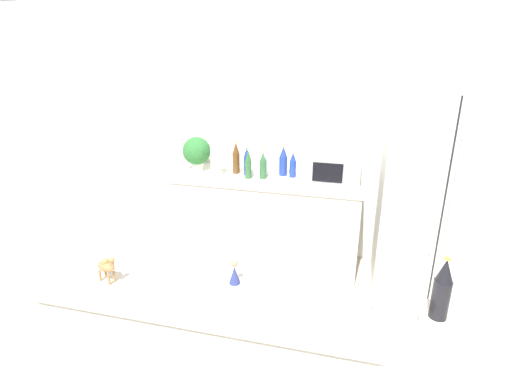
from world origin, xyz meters
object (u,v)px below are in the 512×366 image
Objects in this scene: refrigerator at (436,193)px; wise_man_figurine_blue at (235,273)px; back_bottle_2 at (248,165)px; back_bottle_5 at (236,158)px; back_bottle_0 at (247,161)px; back_bottle_6 at (264,162)px; wine_bottle at (442,289)px; potted_plant at (197,152)px; camel_figurine at (106,266)px; back_bottle_4 at (263,166)px; paper_towel_roll at (216,163)px; back_bottle_3 at (293,165)px; fruit_bowl at (395,309)px; microwave at (334,167)px; back_bottle_1 at (283,161)px.

wise_man_figurine_blue is at bearing -124.24° from refrigerator.
back_bottle_2 is 0.88× the size of back_bottle_5.
back_bottle_6 is (0.16, 0.03, -0.00)m from back_bottle_0.
wine_bottle reaches higher than back_bottle_5.
refrigerator is 2.26m from potted_plant.
wine_bottle reaches higher than camel_figurine.
back_bottle_4 is 0.82× the size of back_bottle_5.
back_bottle_3 reaches higher than paper_towel_roll.
refrigerator is 6.83× the size of back_bottle_4.
back_bottle_0 reaches higher than back_bottle_2.
potted_plant is at bearing 117.27° from wise_man_figurine_blue.
back_bottle_0 is 1.87× the size of camel_figurine.
back_bottle_2 is at bearing 103.23° from wise_man_figurine_blue.
back_bottle_2 is 2.22m from fruit_bowl.
back_bottle_0 is at bearing 122.18° from fruit_bowl.
back_bottle_4 is at bearing -7.53° from potted_plant.
back_bottle_5 is (-0.95, 0.02, 0.01)m from microwave.
wine_bottle reaches higher than back_bottle_2.
back_bottle_2 reaches higher than back_bottle_3.
potted_plant reaches higher than wise_man_figurine_blue.
back_bottle_2 is at bearing -178.84° from refrigerator.
wine_bottle reaches higher than back_bottle_4.
back_bottle_4 is at bearing -156.68° from back_bottle_3.
wise_man_figurine_blue is at bearing -81.07° from back_bottle_4.
potted_plant is at bearing 177.80° from refrigerator.
back_bottle_0 is 0.44m from back_bottle_3.
paper_towel_roll is 0.82× the size of wine_bottle.
back_bottle_3 is at bearing 23.32° from back_bottle_4.
wise_man_figurine_blue is (0.75, -1.83, 0.00)m from paper_towel_roll.
back_bottle_0 is 0.10m from back_bottle_2.
potted_plant is 1.20× the size of back_bottle_2.
paper_towel_roll is 0.51× the size of microwave.
back_bottle_5 is 1.13× the size of back_bottle_6.
back_bottle_3 is at bearing 111.58° from fruit_bowl.
back_bottle_4 is 1.24× the size of fruit_bowl.
potted_plant is at bearing -178.75° from back_bottle_3.
wine_bottle is at bearing -61.67° from back_bottle_1.
back_bottle_3 is 1.88× the size of wise_man_figurine_blue.
potted_plant is 1.15× the size of back_bottle_1.
fruit_bowl is (1.52, -1.89, -0.02)m from paper_towel_roll.
back_bottle_6 is 2.26m from fruit_bowl.
fruit_bowl is at bearing -55.76° from back_bottle_5.
potted_plant is at bearing 131.61° from fruit_bowl.
wine_bottle is at bearing -53.60° from back_bottle_0.
back_bottle_5 reaches higher than camel_figurine.
refrigerator is 1.96m from fruit_bowl.
refrigerator is 1.39m from back_bottle_1.
microwave is at bearing -0.67° from potted_plant.
back_bottle_1 is 0.22m from back_bottle_4.
paper_towel_roll is at bearing -22.17° from potted_plant.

